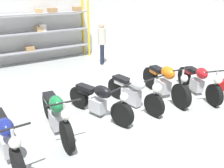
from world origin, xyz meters
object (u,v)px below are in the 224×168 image
Objects in this scene: motorcycle_white at (134,90)px; motorcycle_black at (99,100)px; shelving_rack at (34,32)px; motorcycle_orange at (165,82)px; motorcycle_blue at (7,139)px; motorcycle_green at (56,114)px; motorcycle_red at (199,81)px; person_browsing at (102,40)px.

motorcycle_black is at bearing -98.55° from motorcycle_white.
shelving_rack is 2.49× the size of motorcycle_black.
motorcycle_white reaches higher than motorcycle_black.
motorcycle_white is at bearing -79.36° from motorcycle_orange.
motorcycle_green is at bearing 111.34° from motorcycle_blue.
shelving_rack is 5.92m from motorcycle_orange.
motorcycle_orange is at bearing -70.04° from shelving_rack.
motorcycle_orange is 1.04m from motorcycle_red.
motorcycle_red is at bearing -63.50° from shelving_rack.
motorcycle_green is 4.25m from motorcycle_red.
motorcycle_black is at bearing -79.91° from motorcycle_red.
motorcycle_red is at bearing 65.58° from motorcycle_black.
motorcycle_orange is (2.15, -0.01, 0.04)m from motorcycle_black.
motorcycle_blue is at bearing -61.84° from motorcycle_green.
motorcycle_green is 1.04× the size of motorcycle_white.
motorcycle_green is 3.29m from motorcycle_orange.
motorcycle_orange is 3.86m from person_browsing.
motorcycle_green is 1.15m from motorcycle_black.
person_browsing reaches higher than motorcycle_red.
motorcycle_blue is 6.37m from person_browsing.
motorcycle_blue is 1.06× the size of motorcycle_black.
shelving_rack is 6.59m from motorcycle_blue.
motorcycle_blue is 1.00× the size of motorcycle_green.
motorcycle_blue is 1.24× the size of person_browsing.
person_browsing is at bearing -37.62° from shelving_rack.
motorcycle_blue is 0.96× the size of motorcycle_orange.
motorcycle_orange is (2.00, -5.51, -0.82)m from shelving_rack.
motorcycle_black is at bearing 102.13° from motorcycle_green.
motorcycle_white is (1.04, -0.03, 0.04)m from motorcycle_black.
person_browsing is at bearing 132.58° from motorcycle_blue.
motorcycle_blue is at bearing 86.08° from person_browsing.
shelving_rack is 2.37× the size of motorcycle_red.
motorcycle_blue is (-2.37, -6.10, -0.81)m from shelving_rack.
motorcycle_orange is at bearing 73.18° from motorcycle_black.
motorcycle_red is (4.24, -0.29, -0.03)m from motorcycle_green.
motorcycle_white is at bearing -80.81° from shelving_rack.
shelving_rack is at bearing -177.82° from motorcycle_white.
motorcycle_red is (2.06, -0.40, -0.04)m from motorcycle_white.
motorcycle_blue is 4.41m from motorcycle_orange.
motorcycle_orange is at bearing -95.73° from motorcycle_red.
motorcycle_green is at bearing -94.24° from motorcycle_white.
motorcycle_white is at bearing -82.99° from motorcycle_red.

